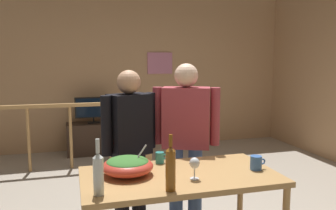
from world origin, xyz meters
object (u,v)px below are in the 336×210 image
at_px(mug_teal, 160,158).
at_px(stair_railing, 83,125).
at_px(salad_bowl, 128,165).
at_px(wine_bottle_clear, 98,173).
at_px(framed_picture, 160,63).
at_px(wine_glass, 195,164).
at_px(person_standing_left, 130,141).
at_px(mug_blue, 256,163).
at_px(serving_table, 180,184).
at_px(tv_console, 94,138).
at_px(wine_bottle_amber, 171,168).
at_px(person_standing_right, 186,132).
at_px(flat_screen_tv, 93,108).

bearing_deg(mug_teal, stair_railing, 101.61).
height_order(salad_bowl, wine_bottle_clear, wine_bottle_clear).
xyz_separation_m(framed_picture, wine_bottle_clear, (-1.44, -4.09, -0.62)).
height_order(wine_glass, person_standing_left, person_standing_left).
bearing_deg(mug_blue, stair_railing, 112.28).
xyz_separation_m(serving_table, mug_teal, (-0.07, 0.29, 0.12)).
distance_m(tv_console, wine_bottle_clear, 3.86).
bearing_deg(wine_bottle_clear, wine_bottle_amber, -6.57).
distance_m(stair_railing, mug_blue, 3.14).
bearing_deg(serving_table, tv_console, 96.43).
xyz_separation_m(mug_blue, person_standing_left, (-0.85, 0.71, 0.06)).
relative_size(serving_table, mug_teal, 13.48).
xyz_separation_m(wine_glass, wine_bottle_amber, (-0.22, -0.16, 0.04)).
relative_size(serving_table, salad_bowl, 3.83).
bearing_deg(salad_bowl, mug_teal, 35.92).
distance_m(framed_picture, salad_bowl, 4.02).
xyz_separation_m(salad_bowl, wine_glass, (0.44, -0.21, 0.04)).
bearing_deg(mug_teal, mug_blue, -28.12).
bearing_deg(person_standing_right, stair_railing, -46.92).
distance_m(tv_console, mug_teal, 3.33).
bearing_deg(wine_glass, mug_blue, 8.09).
bearing_deg(serving_table, wine_bottle_clear, -158.13).
xyz_separation_m(salad_bowl, mug_teal, (0.30, 0.22, -0.03)).
bearing_deg(stair_railing, serving_table, -78.11).
height_order(serving_table, wine_bottle_clear, wine_bottle_clear).
xyz_separation_m(wine_glass, wine_bottle_clear, (-0.67, -0.11, 0.03)).
relative_size(stair_railing, flat_screen_tv, 4.91).
bearing_deg(mug_teal, wine_glass, -72.17).
bearing_deg(mug_teal, tv_console, 95.71).
xyz_separation_m(framed_picture, serving_table, (-0.83, -3.85, -0.84)).
height_order(salad_bowl, mug_teal, salad_bowl).
bearing_deg(mug_blue, person_standing_left, 140.21).
height_order(framed_picture, person_standing_left, framed_picture).
bearing_deg(person_standing_left, mug_teal, 96.36).
height_order(stair_railing, mug_teal, stair_railing).
distance_m(salad_bowl, mug_blue, 0.97).
relative_size(framed_picture, wine_glass, 2.97).
xyz_separation_m(salad_bowl, mug_blue, (0.96, -0.14, -0.02)).
relative_size(serving_table, wine_bottle_amber, 3.90).
xyz_separation_m(wine_bottle_amber, person_standing_left, (-0.11, 0.94, -0.04)).
bearing_deg(serving_table, salad_bowl, 168.16).
relative_size(wine_glass, mug_blue, 1.26).
bearing_deg(framed_picture, stair_railing, -144.72).
bearing_deg(wine_bottle_clear, stair_railing, 89.86).
bearing_deg(flat_screen_tv, mug_blue, -74.56).
distance_m(salad_bowl, person_standing_left, 0.58).
bearing_deg(framed_picture, mug_blue, -93.56).
bearing_deg(framed_picture, serving_table, -102.21).
height_order(stair_railing, flat_screen_tv, stair_railing).
distance_m(framed_picture, serving_table, 4.03).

